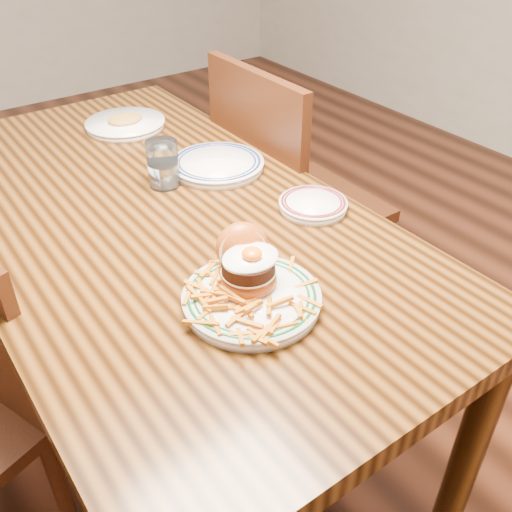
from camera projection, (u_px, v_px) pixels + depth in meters
floor at (178, 414)px, 1.80m from camera, size 6.00×6.00×0.00m
table at (157, 240)px, 1.42m from camera, size 0.85×1.60×0.75m
chair_right at (287, 200)px, 1.87m from camera, size 0.45×0.45×0.97m
main_plate at (250, 286)px, 1.07m from camera, size 0.26×0.28×0.13m
side_plate at (313, 204)px, 1.36m from camera, size 0.16×0.16×0.03m
rear_plate at (217, 164)px, 1.53m from camera, size 0.25×0.25×0.03m
water_glass at (163, 167)px, 1.44m from camera, size 0.08×0.08×0.12m
far_plate at (125, 124)px, 1.77m from camera, size 0.24×0.24×0.04m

